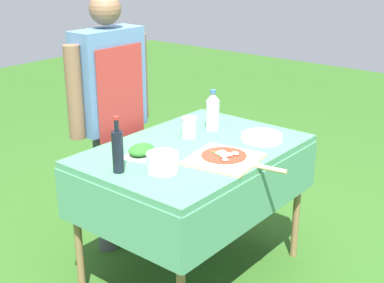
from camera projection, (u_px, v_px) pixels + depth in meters
The scene contains 10 objects.
ground_plane at pixel (194, 273), 3.18m from camera, with size 12.00×12.00×0.00m, color #2D5B1E.
prep_table at pixel (194, 163), 2.94m from camera, with size 1.23×0.86×0.80m.
person_cook at pixel (111, 105), 3.19m from camera, with size 0.60×0.20×1.59m.
pizza_on_peel at pixel (225, 158), 2.73m from camera, with size 0.39×0.53×0.05m.
oil_bottle at pixel (118, 150), 2.55m from camera, with size 0.06×0.06×0.28m.
water_bottle at pixel (213, 111), 3.16m from camera, with size 0.08×0.08×0.24m.
herb_container at pixel (141, 150), 2.79m from camera, with size 0.22×0.18×0.06m.
mixing_tub at pixel (162, 162), 2.59m from camera, with size 0.16×0.16×0.09m, color silver.
plate_stack at pixel (262, 137), 3.02m from camera, with size 0.23×0.23×0.03m.
sauce_jar at pixel (189, 128), 3.05m from camera, with size 0.09×0.09×0.12m.
Camera 1 is at (-2.12, -1.71, 1.83)m, focal length 50.00 mm.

